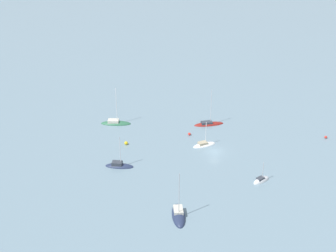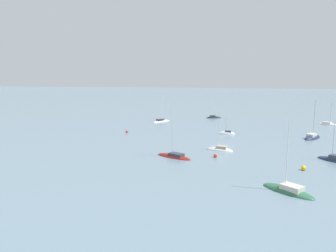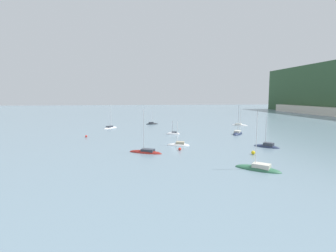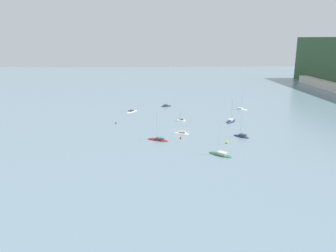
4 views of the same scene
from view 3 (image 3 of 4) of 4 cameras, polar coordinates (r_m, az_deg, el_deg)
name	(u,v)px [view 3 (image 3 of 4)]	position (r m, az deg, el deg)	size (l,w,h in m)	color
ground_plane	(177,143)	(73.19, 2.00, -3.68)	(600.00, 600.00, 0.00)	slate
sailboat_0	(258,169)	(49.76, 19.00, -8.83)	(7.45, 7.88, 11.03)	#2D6647
sailboat_1	(110,128)	(108.01, -12.42, -0.42)	(7.23, 6.10, 10.25)	silver
sailboat_2	(173,134)	(88.69, 1.13, -1.82)	(1.82, 4.59, 5.57)	silver
sailboat_3	(179,145)	(69.31, 2.31, -4.18)	(3.66, 6.37, 7.00)	white
sailboat_4	(238,134)	(92.51, 14.91, -1.66)	(7.73, 6.45, 11.01)	#232D4C
sailboat_5	(152,124)	(120.53, -3.50, 0.43)	(2.89, 5.83, 6.71)	black
sailboat_6	(146,152)	(60.79, -4.89, -5.72)	(5.85, 8.31, 10.78)	maroon
sailboat_7	(267,147)	(71.65, 20.70, -4.22)	(6.24, 6.20, 8.29)	#232D4C
sailboat_8	(239,125)	(119.52, 15.30, 0.15)	(5.80, 6.72, 7.84)	white
mooring_buoy_0	(86,136)	(86.45, -17.38, -2.15)	(0.70, 0.70, 0.70)	red
mooring_buoy_1	(253,153)	(61.76, 18.06, -5.52)	(0.87, 0.87, 0.87)	yellow
mooring_buoy_2	(180,149)	(62.96, 2.58, -5.04)	(0.73, 0.73, 0.73)	red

